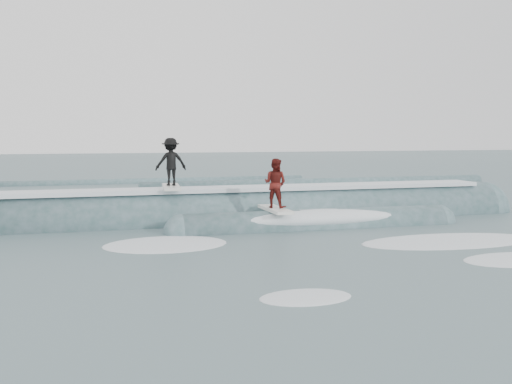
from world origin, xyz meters
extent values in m
plane|color=#3E565A|center=(0.00, 0.00, 0.00)|extent=(160.00, 160.00, 0.00)
cylinder|color=#335656|center=(0.00, 5.36, 0.00)|extent=(19.47, 2.13, 2.13)
sphere|color=#335656|center=(9.74, 5.36, 0.00)|extent=(2.13, 2.13, 2.13)
cylinder|color=#335656|center=(1.80, 3.16, 0.00)|extent=(9.00, 1.20, 1.20)
sphere|color=#335656|center=(-2.70, 3.16, 0.00)|extent=(1.20, 1.20, 1.20)
sphere|color=#335656|center=(6.30, 3.16, 0.00)|extent=(1.20, 1.20, 1.20)
cube|color=white|center=(0.00, 5.36, 1.13)|extent=(18.00, 1.30, 0.14)
ellipsoid|color=white|center=(1.80, 3.16, 0.30)|extent=(7.60, 1.30, 0.60)
cube|color=silver|center=(-2.76, 5.36, 1.25)|extent=(0.68, 2.03, 0.10)
imported|color=black|center=(-2.76, 5.36, 2.12)|extent=(1.10, 0.68, 1.64)
cube|color=white|center=(0.31, 3.16, 0.65)|extent=(0.63, 2.02, 0.10)
imported|color=#54130F|center=(0.31, 3.16, 1.49)|extent=(0.98, 0.96, 1.59)
ellipsoid|color=white|center=(4.79, -0.31, 0.00)|extent=(2.70, 1.84, 0.10)
ellipsoid|color=white|center=(4.54, -0.15, 0.00)|extent=(4.34, 2.96, 0.10)
ellipsoid|color=white|center=(-3.40, 1.53, 0.00)|extent=(2.98, 2.03, 0.10)
ellipsoid|color=white|center=(-1.44, -4.39, 0.00)|extent=(2.01, 1.37, 0.10)
cylinder|color=#335656|center=(7.96, 18.00, 0.00)|extent=(22.00, 0.80, 0.80)
cylinder|color=#335656|center=(-2.97, 22.00, 0.00)|extent=(22.00, 0.60, 0.60)
camera|label=1|loc=(-5.13, -14.25, 3.07)|focal=40.00mm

